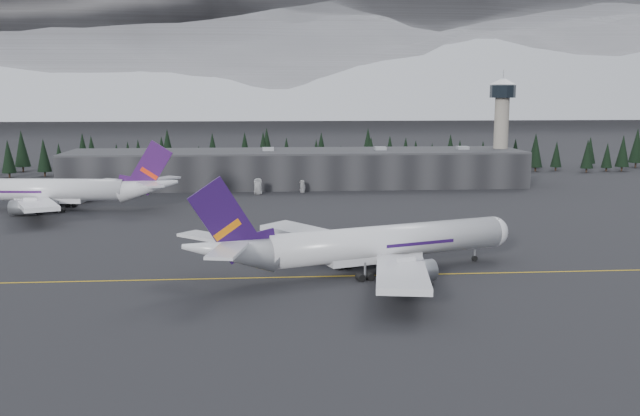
{
  "coord_description": "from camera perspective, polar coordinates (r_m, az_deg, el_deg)",
  "views": [
    {
      "loc": [
        -11.7,
        -126.9,
        33.05
      ],
      "look_at": [
        0.0,
        20.0,
        9.0
      ],
      "focal_mm": 40.0,
      "sensor_mm": 36.0,
      "label": 1
    }
  ],
  "objects": [
    {
      "name": "mountain_ridge",
      "position": [
        1127.44,
        -3.99,
        7.57
      ],
      "size": [
        4400.0,
        900.0,
        420.0
      ],
      "primitive_type": null,
      "color": "white",
      "rests_on": "ground"
    },
    {
      "name": "gse_vehicle_b",
      "position": [
        235.83,
        -1.37,
        1.39
      ],
      "size": [
        4.49,
        3.94,
        1.46
      ],
      "primitive_type": "imported",
      "rotation": [
        0.0,
        0.0,
        -0.94
      ],
      "color": "silver",
      "rests_on": "ground"
    },
    {
      "name": "taxiline",
      "position": [
        129.73,
        0.78,
        -5.49
      ],
      "size": [
        400.0,
        0.4,
        0.02
      ],
      "primitive_type": "cube",
      "color": "gold",
      "rests_on": "ground"
    },
    {
      "name": "jet_parked",
      "position": [
        214.21,
        -20.12,
        1.34
      ],
      "size": [
        67.34,
        61.89,
        19.82
      ],
      "rotation": [
        0.0,
        0.0,
        3.04
      ],
      "color": "silver",
      "rests_on": "ground"
    },
    {
      "name": "gse_vehicle_a",
      "position": [
        232.71,
        -4.97,
        1.25
      ],
      "size": [
        3.01,
        5.59,
        1.49
      ],
      "primitive_type": "imported",
      "rotation": [
        0.0,
        0.0,
        -0.1
      ],
      "color": "silver",
      "rests_on": "ground"
    },
    {
      "name": "ground",
      "position": [
        131.65,
        0.69,
        -5.27
      ],
      "size": [
        1400.0,
        1400.0,
        0.0
      ],
      "primitive_type": "plane",
      "color": "black",
      "rests_on": "ground"
    },
    {
      "name": "terminal",
      "position": [
        253.59,
        -1.89,
        3.21
      ],
      "size": [
        160.0,
        30.0,
        12.6
      ],
      "color": "black",
      "rests_on": "ground"
    },
    {
      "name": "jet_main",
      "position": [
        130.51,
        3.27,
        -2.96
      ],
      "size": [
        63.83,
        57.46,
        19.3
      ],
      "rotation": [
        0.0,
        0.0,
        0.32
      ],
      "color": "silver",
      "rests_on": "ground"
    },
    {
      "name": "control_tower",
      "position": [
        269.41,
        14.33,
        6.93
      ],
      "size": [
        10.0,
        10.0,
        37.7
      ],
      "color": "gray",
      "rests_on": "ground"
    },
    {
      "name": "treeline",
      "position": [
        290.26,
        -2.23,
        4.21
      ],
      "size": [
        360.0,
        20.0,
        15.0
      ],
      "primitive_type": "cube",
      "color": "black",
      "rests_on": "ground"
    }
  ]
}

